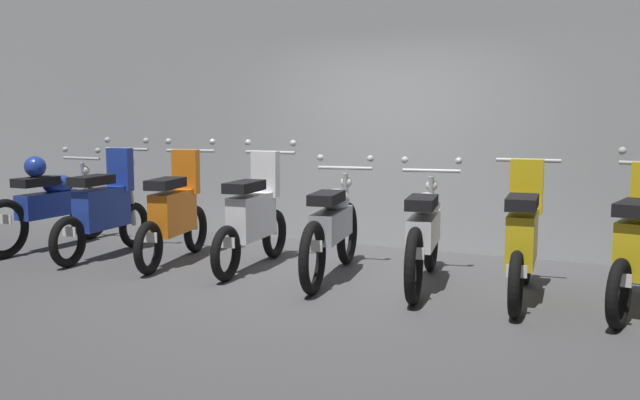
# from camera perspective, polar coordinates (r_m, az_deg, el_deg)

# --- Properties ---
(ground_plane) EXTENTS (80.00, 80.00, 0.00)m
(ground_plane) POSITION_cam_1_polar(r_m,az_deg,el_deg) (6.82, 0.12, -6.51)
(ground_plane) COLOR #4C4C4F
(back_wall) EXTENTS (16.00, 0.30, 3.22)m
(back_wall) POSITION_cam_1_polar(r_m,az_deg,el_deg) (8.58, 6.01, 7.11)
(back_wall) COLOR #9EA0A3
(back_wall) RESTS_ON ground
(motorbike_slot_0) EXTENTS (0.59, 1.95, 1.15)m
(motorbike_slot_0) POSITION_cam_1_polar(r_m,az_deg,el_deg) (8.98, -20.41, -0.23)
(motorbike_slot_0) COLOR black
(motorbike_slot_0) RESTS_ON ground
(motorbike_slot_1) EXTENTS (0.59, 1.68, 1.29)m
(motorbike_slot_1) POSITION_cam_1_polar(r_m,az_deg,el_deg) (8.30, -16.53, -0.64)
(motorbike_slot_1) COLOR black
(motorbike_slot_1) RESTS_ON ground
(motorbike_slot_2) EXTENTS (0.59, 1.67, 1.29)m
(motorbike_slot_2) POSITION_cam_1_polar(r_m,az_deg,el_deg) (7.80, -11.31, -0.97)
(motorbike_slot_2) COLOR black
(motorbike_slot_2) RESTS_ON ground
(motorbike_slot_3) EXTENTS (0.59, 1.68, 1.29)m
(motorbike_slot_3) POSITION_cam_1_polar(r_m,az_deg,el_deg) (7.39, -5.24, -1.31)
(motorbike_slot_3) COLOR black
(motorbike_slot_3) RESTS_ON ground
(motorbike_slot_4) EXTENTS (0.58, 1.94, 1.15)m
(motorbike_slot_4) POSITION_cam_1_polar(r_m,az_deg,el_deg) (6.95, 0.96, -2.10)
(motorbike_slot_4) COLOR black
(motorbike_slot_4) RESTS_ON ground
(motorbike_slot_5) EXTENTS (0.60, 1.94, 1.15)m
(motorbike_slot_5) POSITION_cam_1_polar(r_m,az_deg,el_deg) (6.70, 8.16, -2.53)
(motorbike_slot_5) COLOR black
(motorbike_slot_5) RESTS_ON ground
(motorbike_slot_6) EXTENTS (0.56, 1.68, 1.18)m
(motorbike_slot_6) POSITION_cam_1_polar(r_m,az_deg,el_deg) (6.39, 15.60, -2.90)
(motorbike_slot_6) COLOR black
(motorbike_slot_6) RESTS_ON ground
(motorbike_slot_7) EXTENTS (0.58, 1.67, 1.29)m
(motorbike_slot_7) POSITION_cam_1_polar(r_m,az_deg,el_deg) (6.34, 23.74, -3.30)
(motorbike_slot_7) COLOR black
(motorbike_slot_7) RESTS_ON ground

